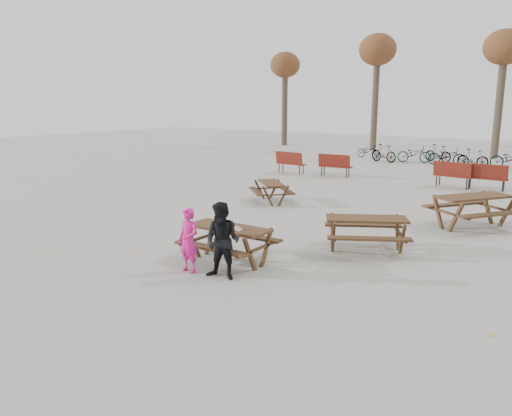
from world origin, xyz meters
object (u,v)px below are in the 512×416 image
Objects in this scene: food_tray at (237,229)px; picnic_table_north at (271,192)px; soda_bottle at (225,226)px; child at (189,240)px; main_picnic_table at (229,235)px; adult at (223,241)px; picnic_table_far at (472,212)px; picnic_table_east at (366,234)px.

food_tray reaches higher than picnic_table_north.
soda_bottle is 0.13× the size of child.
food_tray reaches higher than main_picnic_table.
soda_bottle is at bearing 113.87° from adult.
child reaches higher than main_picnic_table.
soda_bottle is at bearing 67.97° from child.
adult reaches higher than soda_bottle.
soda_bottle reaches higher than picnic_table_far.
food_tray is at bearing 55.97° from child.
main_picnic_table is 0.33m from soda_bottle.
main_picnic_table is at bearing 105.65° from soda_bottle.
soda_bottle is at bearing -74.35° from main_picnic_table.
food_tray is at bearing 14.61° from soda_bottle.
adult is at bearing -20.03° from picnic_table_north.
adult is 0.95× the size of picnic_table_north.
soda_bottle reaches higher than picnic_table_east.
picnic_table_far reaches higher than main_picnic_table.
picnic_table_far reaches higher than picnic_table_north.
picnic_table_east is (1.76, 2.54, -0.40)m from food_tray.
picnic_table_far is (3.28, 6.21, -0.35)m from food_tray.
soda_bottle is 0.09× the size of picnic_table_east.
food_tray is at bearing -172.55° from picnic_table_far.
main_picnic_table is 1.14× the size of picnic_table_north.
child reaches higher than picnic_table_north.
main_picnic_table is at bearing 158.71° from food_tray.
child is 0.72× the size of picnic_table_east.
picnic_table_far is (3.87, 7.04, -0.21)m from child.
adult is 7.61m from picnic_table_far.
picnic_table_north is (-2.77, 5.89, -0.25)m from main_picnic_table.
food_tray is 0.12× the size of adult.
food_tray is at bearing -21.29° from main_picnic_table.
child reaches higher than picnic_table_far.
soda_bottle is 0.08× the size of picnic_table_far.
child is 4.12m from picnic_table_east.
main_picnic_table is 0.40m from food_tray.
soda_bottle is 0.11× the size of adult.
main_picnic_table is 0.99× the size of picnic_table_east.
main_picnic_table reaches higher than picnic_table_north.
adult is (0.53, -0.88, 0.16)m from main_picnic_table.
soda_bottle is (-0.26, -0.07, 0.05)m from food_tray.
picnic_table_far is at bearing 62.19° from food_tray.
soda_bottle is 6.72m from picnic_table_north.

